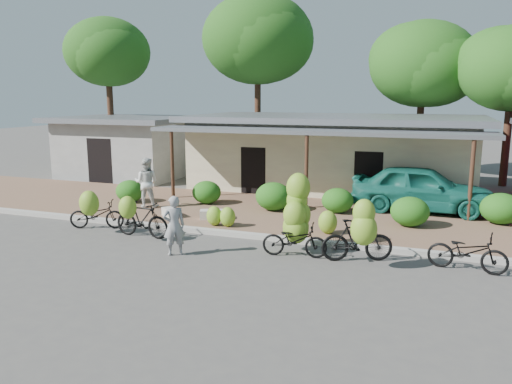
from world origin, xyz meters
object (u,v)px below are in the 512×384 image
bike_center (296,223)px  bike_far_right (467,252)px  bike_left (140,218)px  sack_near (213,214)px  sack_far (171,212)px  vendor (174,226)px  tree_center_right (420,62)px  bike_right (359,235)px  tree_far_center (255,38)px  bystander (146,183)px  tree_back_left (106,51)px  teal_van (421,188)px  bike_far_left (95,212)px  tree_near_right (509,67)px

bike_center → bike_far_right: size_ratio=1.13×
bike_left → bike_center: 4.81m
sack_near → bike_left: bearing=-116.3°
sack_far → vendor: size_ratio=0.46×
tree_center_right → bike_right: 16.68m
tree_far_center → bystander: (0.05, -11.91, -6.44)m
tree_far_center → bike_right: tree_far_center is taller
tree_back_left → bike_center: size_ratio=3.95×
bike_left → teal_van: (7.80, 6.13, 0.33)m
tree_back_left → bike_far_left: 15.63m
tree_near_right → bike_center: tree_near_right is taller
tree_center_right → bike_far_right: size_ratio=4.18×
tree_back_left → tree_far_center: (8.00, 3.00, 0.72)m
bike_far_left → bike_center: 6.71m
bike_center → sack_near: bike_center is taller
tree_far_center → bystander: bearing=-89.7°
bike_far_right → bike_left: bearing=99.6°
bike_far_right → sack_near: bike_far_right is taller
bike_left → bike_far_right: bearing=-85.1°
bike_far_right → tree_far_center: bearing=44.4°
bike_right → tree_far_center: bearing=7.5°
bike_far_left → bike_right: 8.45m
bike_right → teal_van: 6.36m
tree_center_right → sack_near: (-5.85, -13.25, -5.68)m
sack_far → vendor: vendor is taller
tree_center_right → vendor: tree_center_right is taller
tree_back_left → bystander: 13.31m
tree_back_left → bystander: bearing=-47.9°
tree_near_right → bystander: 17.21m
bike_left → bystander: bearing=32.6°
tree_far_center → vendor: bearing=-77.3°
tree_back_left → tree_center_right: (17.00, 3.50, -0.82)m
bike_right → teal_van: teal_van is taller
tree_back_left → bike_far_right: (19.03, -11.99, -6.28)m
bike_far_right → bystander: (-10.98, 3.08, 0.56)m
bike_left → bystander: size_ratio=1.01×
bike_left → vendor: bearing=-118.2°
sack_near → sack_far: 1.51m
tree_far_center → bike_far_right: 19.88m
bike_center → vendor: size_ratio=1.34×
tree_near_right → teal_van: bearing=-113.3°
bike_left → bike_far_right: 9.12m
tree_back_left → bike_left: (9.92, -12.24, -6.15)m
bike_far_left → teal_van: bearing=-79.2°
tree_far_center → bike_far_right: tree_far_center is taller
tree_center_right → bike_far_right: 16.55m
tree_far_center → bystander: 13.54m
bike_right → vendor: bike_right is taller
bike_right → bike_left: bearing=67.7°
tree_far_center → bike_left: 16.82m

